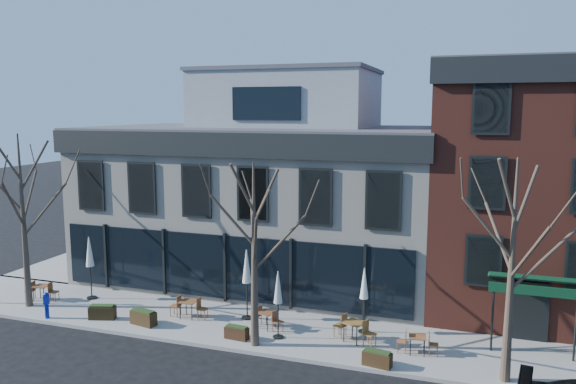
% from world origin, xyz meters
% --- Properties ---
extents(ground, '(120.00, 120.00, 0.00)m').
position_xyz_m(ground, '(0.00, 0.00, 0.00)').
color(ground, black).
rests_on(ground, ground).
extents(sidewalk_front, '(33.50, 4.70, 0.15)m').
position_xyz_m(sidewalk_front, '(3.25, -2.15, 0.07)').
color(sidewalk_front, gray).
rests_on(sidewalk_front, ground).
extents(sidewalk_side, '(4.50, 12.00, 0.15)m').
position_xyz_m(sidewalk_side, '(-11.25, 6.00, 0.07)').
color(sidewalk_side, gray).
rests_on(sidewalk_side, ground).
extents(corner_building, '(18.39, 10.39, 11.10)m').
position_xyz_m(corner_building, '(0.07, 5.07, 4.72)').
color(corner_building, silver).
rests_on(corner_building, ground).
extents(red_brick_building, '(8.20, 11.78, 11.18)m').
position_xyz_m(red_brick_building, '(13.00, 4.98, 5.64)').
color(red_brick_building, maroon).
rests_on(red_brick_building, ground).
extents(tree_corner, '(3.93, 3.98, 7.92)m').
position_xyz_m(tree_corner, '(-8.49, -3.20, 4.25)').
color(tree_corner, '#382B21').
rests_on(tree_corner, sidewalk_front).
extents(tree_mid, '(3.50, 3.55, 7.04)m').
position_xyz_m(tree_mid, '(3.01, -3.90, 3.79)').
color(tree_mid, '#382B21').
rests_on(tree_mid, sidewalk_front).
extents(tree_right, '(3.72, 3.77, 7.48)m').
position_xyz_m(tree_right, '(12.01, -3.90, 4.02)').
color(tree_right, '#382B21').
rests_on(tree_right, sidewalk_front).
extents(call_box, '(0.23, 0.23, 1.18)m').
position_xyz_m(call_box, '(-6.59, -4.20, 0.78)').
color(call_box, '#0B1898').
rests_on(call_box, sidewalk_front).
extents(cafe_set_0, '(1.70, 0.76, 0.87)m').
position_xyz_m(cafe_set_0, '(-8.50, -2.38, 0.60)').
color(cafe_set_0, brown).
rests_on(cafe_set_0, sidewalk_front).
extents(cafe_set_2, '(1.76, 0.72, 0.93)m').
position_xyz_m(cafe_set_2, '(-0.79, -2.16, 0.63)').
color(cafe_set_2, brown).
rests_on(cafe_set_2, sidewalk_front).
extents(cafe_set_3, '(1.63, 0.94, 0.84)m').
position_xyz_m(cafe_set_3, '(2.85, -2.20, 0.58)').
color(cafe_set_3, brown).
rests_on(cafe_set_3, sidewalk_front).
extents(cafe_set_4, '(1.89, 1.11, 0.98)m').
position_xyz_m(cafe_set_4, '(6.57, -2.37, 0.65)').
color(cafe_set_4, brown).
rests_on(cafe_set_4, sidewalk_front).
extents(cafe_set_5, '(1.58, 0.69, 0.82)m').
position_xyz_m(cafe_set_5, '(9.00, -2.70, 0.57)').
color(cafe_set_5, brown).
rests_on(cafe_set_5, sidewalk_front).
extents(umbrella_0, '(0.48, 0.48, 3.01)m').
position_xyz_m(umbrella_0, '(-6.42, -1.42, 2.28)').
color(umbrella_0, black).
rests_on(umbrella_0, sidewalk_front).
extents(umbrella_2, '(0.49, 0.49, 3.06)m').
position_xyz_m(umbrella_2, '(1.66, -1.47, 2.31)').
color(umbrella_2, black).
rests_on(umbrella_2, sidewalk_front).
extents(umbrella_3, '(0.44, 0.44, 2.72)m').
position_xyz_m(umbrella_3, '(3.62, -2.98, 2.07)').
color(umbrella_3, black).
rests_on(umbrella_3, sidewalk_front).
extents(umbrella_4, '(0.43, 0.43, 2.71)m').
position_xyz_m(umbrella_4, '(6.72, -1.36, 2.07)').
color(umbrella_4, black).
rests_on(umbrella_4, sidewalk_front).
extents(planter_0, '(1.19, 0.75, 0.62)m').
position_xyz_m(planter_0, '(-4.26, -3.50, 0.46)').
color(planter_0, black).
rests_on(planter_0, sidewalk_front).
extents(planter_1, '(1.21, 0.67, 0.64)m').
position_xyz_m(planter_1, '(-2.21, -3.50, 0.47)').
color(planter_1, '#2F210F').
rests_on(planter_1, sidewalk_front).
extents(planter_2, '(0.97, 0.46, 0.53)m').
position_xyz_m(planter_2, '(2.11, -3.61, 0.41)').
color(planter_2, black).
rests_on(planter_2, sidewalk_front).
extents(planter_3, '(1.08, 0.58, 0.57)m').
position_xyz_m(planter_3, '(7.77, -4.20, 0.43)').
color(planter_3, '#332211').
rests_on(planter_3, sidewalk_front).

